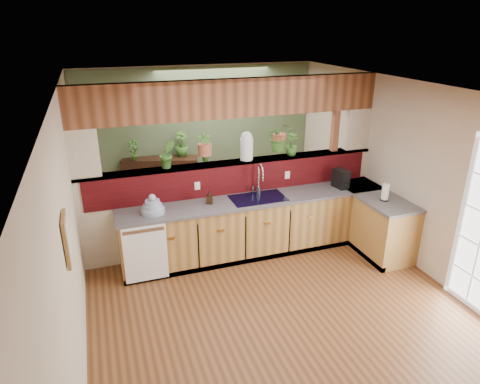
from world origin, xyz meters
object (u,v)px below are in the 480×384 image
object	(u,v)px
faucet	(259,178)
soap_dispenser	(209,197)
dish_stack	(153,207)
coffee_maker	(341,179)
shelving_console	(161,181)
glass_jar	(247,146)
paper_towel	(385,192)

from	to	relation	value
faucet	soap_dispenser	size ratio (longest dim) A/B	2.52
dish_stack	coffee_maker	distance (m)	2.94
shelving_console	glass_jar	bearing A→B (deg)	-45.58
faucet	shelving_console	xyz separation A→B (m)	(-1.16, 2.12, -0.66)
faucet	dish_stack	distance (m)	1.65
faucet	glass_jar	xyz separation A→B (m)	(-0.13, 0.22, 0.45)
shelving_console	soap_dispenser	bearing A→B (deg)	-65.30
soap_dispenser	paper_towel	distance (m)	2.56
dish_stack	soap_dispenser	distance (m)	0.82
soap_dispenser	shelving_console	xyz separation A→B (m)	(-0.35, 2.24, -0.50)
faucet	dish_stack	xyz separation A→B (m)	(-1.63, -0.18, -0.17)
soap_dispenser	glass_jar	distance (m)	0.98
shelving_console	dish_stack	bearing A→B (deg)	-85.62
shelving_console	faucet	bearing A→B (deg)	-45.44
faucet	paper_towel	xyz separation A→B (m)	(1.64, -0.84, -0.14)
faucet	glass_jar	world-z (taller)	glass_jar
soap_dispenser	coffee_maker	xyz separation A→B (m)	(2.12, -0.06, 0.04)
shelving_console	coffee_maker	bearing A→B (deg)	-27.10
dish_stack	soap_dispenser	world-z (taller)	dish_stack
faucet	paper_towel	bearing A→B (deg)	-26.99
faucet	dish_stack	bearing A→B (deg)	-173.65
faucet	coffee_maker	size ratio (longest dim) A/B	1.65
soap_dispenser	dish_stack	bearing A→B (deg)	-175.50
faucet	dish_stack	world-z (taller)	faucet
soap_dispenser	shelving_console	world-z (taller)	soap_dispenser
dish_stack	glass_jar	xyz separation A→B (m)	(1.50, 0.40, 0.62)
dish_stack	soap_dispenser	size ratio (longest dim) A/B	1.66
paper_towel	glass_jar	bearing A→B (deg)	149.14
faucet	soap_dispenser	world-z (taller)	faucet
dish_stack	soap_dispenser	xyz separation A→B (m)	(0.82, 0.06, 0.01)
coffee_maker	soap_dispenser	bearing A→B (deg)	165.74
glass_jar	shelving_console	size ratio (longest dim) A/B	0.31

